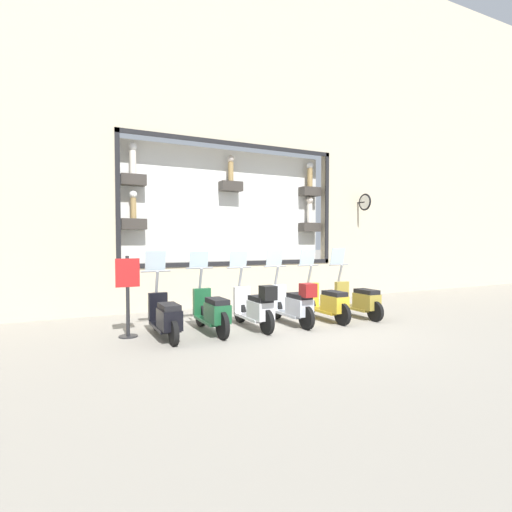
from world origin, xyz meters
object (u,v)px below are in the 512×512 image
(scooter_yellow_1, at_px, (327,302))
(scooter_green_4, at_px, (212,312))
(scooter_olive_0, at_px, (359,300))
(shop_sign_post, at_px, (128,294))
(scooter_black_5, at_px, (166,317))
(scooter_silver_2, at_px, (294,304))
(scooter_white_3, at_px, (256,307))

(scooter_yellow_1, distance_m, scooter_green_4, 2.82)
(scooter_olive_0, relative_size, scooter_green_4, 0.99)
(shop_sign_post, bearing_deg, scooter_black_5, -126.44)
(shop_sign_post, bearing_deg, scooter_silver_2, -98.51)
(scooter_olive_0, height_order, scooter_silver_2, scooter_olive_0)
(scooter_olive_0, distance_m, scooter_silver_2, 1.88)
(scooter_white_3, xyz_separation_m, shop_sign_post, (0.52, 2.50, 0.37))
(scooter_white_3, xyz_separation_m, scooter_green_4, (0.06, 0.94, -0.03))
(scooter_olive_0, height_order, scooter_black_5, scooter_olive_0)
(scooter_olive_0, relative_size, scooter_silver_2, 1.00)
(scooter_white_3, bearing_deg, scooter_green_4, 86.07)
(scooter_white_3, height_order, scooter_green_4, scooter_green_4)
(scooter_silver_2, relative_size, scooter_white_3, 1.00)
(scooter_olive_0, relative_size, shop_sign_post, 1.14)
(scooter_white_3, bearing_deg, shop_sign_post, 78.35)
(scooter_yellow_1, bearing_deg, scooter_green_4, 89.94)
(scooter_olive_0, distance_m, scooter_green_4, 3.76)
(scooter_black_5, bearing_deg, scooter_yellow_1, -89.96)
(scooter_black_5, relative_size, shop_sign_post, 1.14)
(scooter_silver_2, distance_m, shop_sign_post, 3.50)
(scooter_yellow_1, relative_size, scooter_white_3, 1.00)
(scooter_white_3, distance_m, scooter_green_4, 0.94)
(scooter_olive_0, bearing_deg, shop_sign_post, 85.12)
(scooter_green_4, xyz_separation_m, shop_sign_post, (0.45, 1.56, 0.40))
(scooter_olive_0, height_order, shop_sign_post, scooter_olive_0)
(scooter_silver_2, bearing_deg, shop_sign_post, 81.49)
(scooter_green_4, bearing_deg, scooter_black_5, 90.33)
(scooter_black_5, bearing_deg, shop_sign_post, 53.56)
(scooter_yellow_1, height_order, scooter_black_5, scooter_black_5)
(scooter_olive_0, xyz_separation_m, scooter_white_3, (-0.06, 2.82, 0.05))
(scooter_olive_0, bearing_deg, scooter_white_3, 91.24)
(scooter_yellow_1, height_order, shop_sign_post, scooter_yellow_1)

